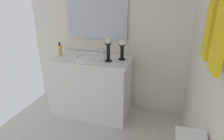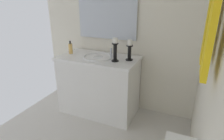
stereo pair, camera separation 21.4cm
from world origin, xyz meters
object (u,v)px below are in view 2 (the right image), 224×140
Objects in this scene: soap_bottle at (71,48)px; candle_holder_short at (115,49)px; towel_center at (210,36)px; sink_basin at (98,60)px; vanity_cabinet at (99,85)px; candle_holder_tall at (130,50)px; towel_near_vanity at (208,28)px; mirror at (107,14)px.

candle_holder_short is at bearing 84.02° from soap_bottle.
candle_holder_short is 0.68× the size of towel_center.
sink_basin is 1.38× the size of candle_holder_short.
vanity_cabinet is 4.17× the size of candle_holder_tall.
candle_holder_tall reaches higher than vanity_cabinet.
candle_holder_short reaches higher than sink_basin.
candle_holder_short is at bearing -52.42° from candle_holder_tall.
candle_holder_tall is 1.24m from towel_near_vanity.
towel_center is at bearing 47.55° from vanity_cabinet.
vanity_cabinet is 0.64m from candle_holder_short.
candle_holder_tall is at bearing 95.42° from sink_basin.
vanity_cabinet is 0.38m from sink_basin.
mirror is at bearing 179.99° from vanity_cabinet.
candle_holder_tall is 0.87m from soap_bottle.
sink_basin is 2.23× the size of soap_bottle.
candle_holder_tall is at bearing -145.59° from towel_center.
candle_holder_tall is 1.45× the size of soap_bottle.
candle_holder_short reaches higher than vanity_cabinet.
towel_near_vanity reaches higher than sink_basin.
vanity_cabinet is 2.51× the size of towel_near_vanity.
vanity_cabinet is at bearing -124.32° from towel_near_vanity.
candle_holder_short is (0.11, -0.15, 0.02)m from candle_holder_tall.
vanity_cabinet is 0.66m from soap_bottle.
candle_holder_tall is (-0.04, 0.42, 0.55)m from vanity_cabinet.
mirror is at bearing -179.80° from sink_basin.
towel_near_vanity and towel_center have the same top height.
candle_holder_short reaches higher than soap_bottle.
towel_center is at bearing 34.41° from candle_holder_tall.
sink_basin is at bearing -124.35° from towel_near_vanity.
vanity_cabinet is at bearing -104.84° from candle_holder_short.
towel_center reaches higher than sink_basin.
mirror reaches higher than candle_holder_short.
mirror reaches higher than vanity_cabinet.
candle_holder_short is at bearing -128.90° from towel_near_vanity.
towel_center is at bearing 42.08° from candle_holder_short.
candle_holder_tall is 0.61× the size of towel_center.
towel_near_vanity is (0.83, 1.21, 0.98)m from vanity_cabinet.
candle_holder_short is (0.07, 0.28, 0.57)m from vanity_cabinet.
mirror is at bearing -138.90° from towel_center.
candle_holder_short is at bearing 75.11° from sink_basin.
towel_near_vanity is (0.75, 0.93, 0.41)m from candle_holder_short.
candle_holder_short is at bearing -137.92° from towel_center.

